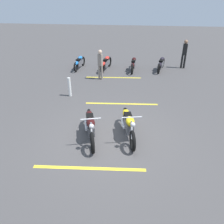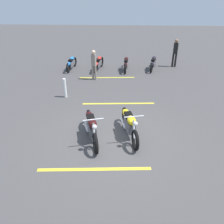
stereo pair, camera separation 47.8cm
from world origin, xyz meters
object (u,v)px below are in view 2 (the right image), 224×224
object	(u,v)px
motorcycle_bright_foreground	(129,123)
bollard_post	(65,88)
motorcycle_row_left	(126,64)
bystander_near_row	(94,63)
bystander_secondary	(175,52)
motorcycle_row_far_left	(153,63)
motorcycle_row_center	(98,63)
motorcycle_row_right	(71,63)
motorcycle_dark_foreground	(91,126)

from	to	relation	value
motorcycle_bright_foreground	bollard_post	size ratio (longest dim) A/B	2.42
motorcycle_row_left	bystander_near_row	bearing A→B (deg)	138.18
motorcycle_bright_foreground	motorcycle_row_left	size ratio (longest dim) A/B	1.07
bystander_secondary	bollard_post	distance (m)	8.04
motorcycle_bright_foreground	bollard_post	world-z (taller)	motorcycle_bright_foreground
bollard_post	motorcycle_bright_foreground	bearing A→B (deg)	-135.68
motorcycle_row_far_left	motorcycle_row_center	bearing A→B (deg)	108.84
motorcycle_row_far_left	bollard_post	bearing A→B (deg)	148.98
motorcycle_row_far_left	bystander_near_row	bearing A→B (deg)	134.32
motorcycle_row_right	bystander_near_row	xyz separation A→B (m)	(-1.78, -1.70, 0.51)
motorcycle_row_far_left	motorcycle_row_left	bearing A→B (deg)	112.87
motorcycle_row_right	bollard_post	world-z (taller)	bollard_post
motorcycle_row_left	bollard_post	world-z (taller)	bollard_post
motorcycle_bright_foreground	motorcycle_row_far_left	distance (m)	7.79
motorcycle_row_center	bystander_secondary	world-z (taller)	bystander_secondary
motorcycle_row_right	motorcycle_row_left	bearing A→B (deg)	-84.90
motorcycle_row_far_left	bystander_secondary	xyz separation A→B (m)	(0.72, -1.45, 0.58)
bystander_near_row	bollard_post	world-z (taller)	bystander_near_row
motorcycle_dark_foreground	bollard_post	world-z (taller)	motorcycle_dark_foreground
motorcycle_row_center	bystander_secondary	size ratio (longest dim) A/B	1.18
motorcycle_bright_foreground	bystander_secondary	xyz separation A→B (m)	(8.34, -3.05, 0.54)
motorcycle_row_left	motorcycle_row_right	xyz separation A→B (m)	(-0.02, 3.48, -0.01)
motorcycle_dark_foreground	bystander_secondary	size ratio (longest dim) A/B	1.21
motorcycle_row_left	bystander_secondary	size ratio (longest dim) A/B	1.15
motorcycle_bright_foreground	bollard_post	distance (m)	4.24
motorcycle_row_left	bollard_post	xyz separation A→B (m)	(-4.32, 2.83, 0.03)
motorcycle_bright_foreground	motorcycle_row_far_left	xyz separation A→B (m)	(7.63, -1.60, -0.03)
motorcycle_row_left	motorcycle_row_center	size ratio (longest dim) A/B	0.97
motorcycle_bright_foreground	motorcycle_row_center	xyz separation A→B (m)	(7.32, 1.88, -0.02)
motorcycle_bright_foreground	motorcycle_row_center	bearing A→B (deg)	-177.94
motorcycle_row_far_left	motorcycle_dark_foreground	bearing A→B (deg)	173.81
motorcycle_bright_foreground	motorcycle_row_center	size ratio (longest dim) A/B	1.03
motorcycle_bright_foreground	motorcycle_dark_foreground	distance (m)	1.29
motorcycle_bright_foreground	motorcycle_row_far_left	size ratio (longest dim) A/B	1.08
motorcycle_row_right	bystander_secondary	xyz separation A→B (m)	(1.01, -6.66, 0.59)
motorcycle_bright_foreground	motorcycle_dark_foreground	size ratio (longest dim) A/B	1.01
motorcycle_row_right	bystander_near_row	distance (m)	2.51
motorcycle_row_left	motorcycle_row_right	size ratio (longest dim) A/B	1.02
bystander_secondary	bollard_post	size ratio (longest dim) A/B	1.97
motorcycle_row_left	motorcycle_row_right	distance (m)	3.48
motorcycle_row_right	bystander_secondary	size ratio (longest dim) A/B	1.12
motorcycle_row_right	motorcycle_bright_foreground	bearing A→B (deg)	-148.95
motorcycle_row_left	motorcycle_row_center	bearing A→B (deg)	94.02
motorcycle_row_far_left	motorcycle_row_left	distance (m)	1.75
motorcycle_bright_foreground	motorcycle_row_left	xyz separation A→B (m)	(7.35, 0.13, -0.04)
bystander_secondary	bollard_post	world-z (taller)	bystander_secondary
motorcycle_row_left	motorcycle_row_center	distance (m)	1.75
motorcycle_row_far_left	bystander_near_row	xyz separation A→B (m)	(-2.07, 3.51, 0.50)
motorcycle_row_center	bollard_post	size ratio (longest dim) A/B	2.34
motorcycle_row_center	motorcycle_row_right	bearing A→B (deg)	98.63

